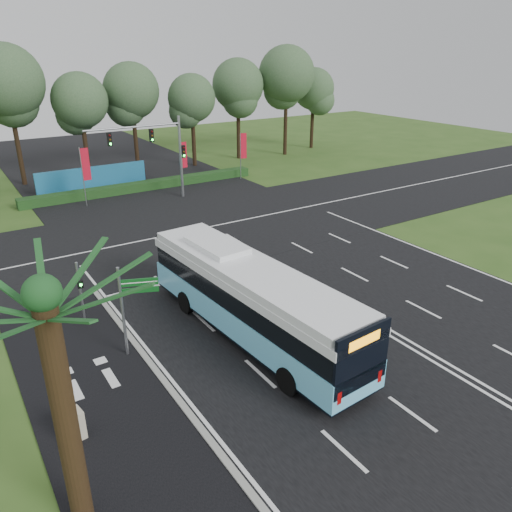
% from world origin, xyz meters
% --- Properties ---
extents(ground, '(120.00, 120.00, 0.00)m').
position_xyz_m(ground, '(0.00, 0.00, 0.00)').
color(ground, '#2F501A').
rests_on(ground, ground).
extents(road_main, '(20.00, 120.00, 0.04)m').
position_xyz_m(road_main, '(0.00, 0.00, 0.02)').
color(road_main, black).
rests_on(road_main, ground).
extents(road_cross, '(120.00, 14.00, 0.05)m').
position_xyz_m(road_cross, '(0.00, 12.00, 0.03)').
color(road_cross, black).
rests_on(road_cross, ground).
extents(bike_path, '(5.00, 18.00, 0.06)m').
position_xyz_m(bike_path, '(-12.50, -3.00, 0.03)').
color(bike_path, black).
rests_on(bike_path, ground).
extents(kerb_strip, '(0.25, 18.00, 0.12)m').
position_xyz_m(kerb_strip, '(-10.10, -3.00, 0.06)').
color(kerb_strip, gray).
rests_on(kerb_strip, ground).
extents(city_bus, '(3.60, 13.32, 3.78)m').
position_xyz_m(city_bus, '(-5.34, -2.33, 1.90)').
color(city_bus, '#67C8EF').
rests_on(city_bus, ground).
extents(pedestrian_signal, '(0.28, 0.41, 3.26)m').
position_xyz_m(pedestrian_signal, '(-11.46, 2.83, 1.78)').
color(pedestrian_signal, gray).
rests_on(pedestrian_signal, ground).
extents(street_sign, '(1.52, 0.68, 4.15)m').
position_xyz_m(street_sign, '(-10.32, -0.84, 2.61)').
color(street_sign, gray).
rests_on(street_sign, ground).
extents(utility_cabinet, '(0.77, 0.67, 1.14)m').
position_xyz_m(utility_cabinet, '(-13.88, -4.61, 0.57)').
color(utility_cabinet, '#B8AE94').
rests_on(utility_cabinet, ground).
extents(banner_flag_left, '(0.73, 0.12, 4.92)m').
position_xyz_m(banner_flag_left, '(-5.74, 22.25, 3.19)').
color(banner_flag_left, gray).
rests_on(banner_flag_left, ground).
extents(banner_flag_mid, '(0.65, 0.14, 4.42)m').
position_xyz_m(banner_flag_mid, '(3.39, 23.00, 2.89)').
color(banner_flag_mid, gray).
rests_on(banner_flag_mid, ground).
extents(banner_flag_right, '(0.68, 0.15, 4.63)m').
position_xyz_m(banner_flag_right, '(9.93, 23.20, 3.02)').
color(banner_flag_right, gray).
rests_on(banner_flag_right, ground).
extents(palm_tree, '(3.20, 3.20, 7.65)m').
position_xyz_m(palm_tree, '(-14.50, -8.00, 6.44)').
color(palm_tree, '#382614').
rests_on(palm_tree, ground).
extents(traffic_light_gantry, '(8.41, 0.28, 7.00)m').
position_xyz_m(traffic_light_gantry, '(0.21, 20.50, 4.66)').
color(traffic_light_gantry, gray).
rests_on(traffic_light_gantry, ground).
extents(hedge, '(22.00, 1.20, 0.80)m').
position_xyz_m(hedge, '(0.00, 24.50, 0.40)').
color(hedge, '#143814').
rests_on(hedge, ground).
extents(blue_hoarding, '(10.00, 0.30, 2.20)m').
position_xyz_m(blue_hoarding, '(-4.00, 27.00, 1.10)').
color(blue_hoarding, '#1B6592').
rests_on(blue_hoarding, ground).
extents(eucalyptus_row, '(53.32, 10.04, 12.79)m').
position_xyz_m(eucalyptus_row, '(0.83, 31.46, 8.64)').
color(eucalyptus_row, black).
rests_on(eucalyptus_row, ground).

